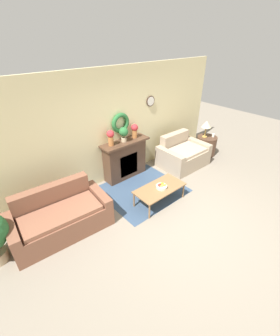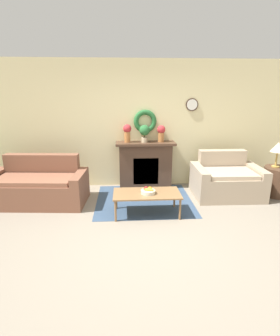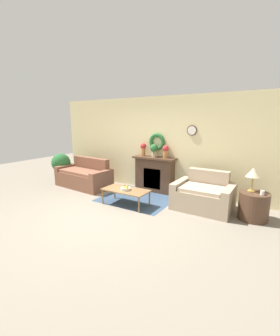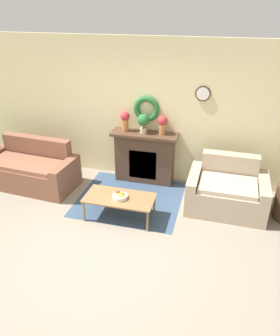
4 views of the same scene
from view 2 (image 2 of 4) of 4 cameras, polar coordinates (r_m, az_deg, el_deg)
ground_plane at (r=3.85m, az=1.61°, el=-15.81°), size 16.00×16.00×0.00m
floor_rug at (r=5.16m, az=0.89°, el=-7.00°), size 1.84×1.67×0.01m
wall_back at (r=5.74m, az=-0.41°, el=9.36°), size 6.80×0.17×2.70m
fireplace at (r=5.71m, az=1.17°, el=0.72°), size 1.26×0.41×1.01m
couch_left at (r=5.32m, az=-21.27°, el=-3.82°), size 1.84×0.98×0.88m
loveseat_right at (r=5.59m, az=18.27°, el=-2.57°), size 1.33×0.98×0.87m
coffee_table at (r=4.48m, az=1.49°, el=-5.82°), size 1.14×0.57×0.39m
fruit_bowl at (r=4.43m, az=1.78°, el=-5.05°), size 0.24×0.24×0.12m
side_table_by_loveseat at (r=6.02m, az=27.89°, el=-2.60°), size 0.59×0.59×0.58m
table_lamp at (r=5.87m, az=27.86°, el=3.89°), size 0.29×0.29×0.51m
vase_on_mantel_left at (r=5.55m, az=-2.78°, el=7.85°), size 0.17×0.17×0.38m
vase_on_mantel_right at (r=5.60m, az=4.63°, el=7.75°), size 0.18×0.18×0.35m
potted_plant_on_mantel at (r=5.54m, az=0.99°, el=7.96°), size 0.22×0.22×0.37m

